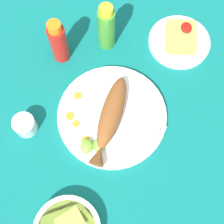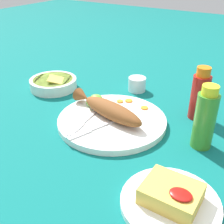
{
  "view_description": "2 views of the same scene",
  "coord_description": "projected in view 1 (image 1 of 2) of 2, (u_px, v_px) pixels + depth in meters",
  "views": [
    {
      "loc": [
        -0.31,
        -0.02,
        0.86
      ],
      "look_at": [
        0.0,
        0.0,
        0.04
      ],
      "focal_mm": 50.0,
      "sensor_mm": 36.0,
      "label": 1
    },
    {
      "loc": [
        0.38,
        -0.6,
        0.43
      ],
      "look_at": [
        0.0,
        0.0,
        0.04
      ],
      "focal_mm": 45.0,
      "sensor_mm": 36.0,
      "label": 2
    }
  ],
  "objects": [
    {
      "name": "main_plate",
      "position": [
        112.0,
        116.0,
        0.91
      ],
      "size": [
        0.32,
        0.32,
        0.02
      ],
      "primitive_type": "cylinder",
      "color": "white",
      "rests_on": "ground_plane"
    },
    {
      "name": "fork_far",
      "position": [
        133.0,
        133.0,
        0.88
      ],
      "size": [
        0.03,
        0.19,
        0.0
      ],
      "rotation": [
        0.0,
        0.0,
        4.82
      ],
      "color": "silver",
      "rests_on": "main_plate"
    },
    {
      "name": "carrot_slice_near",
      "position": [
        78.0,
        96.0,
        0.92
      ],
      "size": [
        0.02,
        0.02,
        0.0
      ],
      "primitive_type": "cylinder",
      "color": "orange",
      "rests_on": "main_plate"
    },
    {
      "name": "fried_fish",
      "position": [
        110.0,
        117.0,
        0.87
      ],
      "size": [
        0.27,
        0.11,
        0.05
      ],
      "rotation": [
        0.0,
        0.0,
        -0.22
      ],
      "color": "brown",
      "rests_on": "main_plate"
    },
    {
      "name": "hot_sauce_bottle_green",
      "position": [
        106.0,
        28.0,
        0.93
      ],
      "size": [
        0.05,
        0.05,
        0.17
      ],
      "color": "#3D8428",
      "rests_on": "ground_plane"
    },
    {
      "name": "ground_plane",
      "position": [
        112.0,
        117.0,
        0.92
      ],
      "size": [
        4.0,
        4.0,
        0.0
      ],
      "primitive_type": "plane",
      "color": "#0C605B"
    },
    {
      "name": "lime_wedge_main",
      "position": [
        87.0,
        146.0,
        0.85
      ],
      "size": [
        0.04,
        0.04,
        0.02
      ],
      "primitive_type": "ellipsoid",
      "color": "#6BB233",
      "rests_on": "main_plate"
    },
    {
      "name": "salt_cup",
      "position": [
        25.0,
        125.0,
        0.88
      ],
      "size": [
        0.06,
        0.06,
        0.05
      ],
      "color": "silver",
      "rests_on": "ground_plane"
    },
    {
      "name": "fries_pile",
      "position": [
        181.0,
        37.0,
        0.98
      ],
      "size": [
        0.11,
        0.09,
        0.04
      ],
      "color": "gold",
      "rests_on": "side_plate_fries"
    },
    {
      "name": "lime_wedge_side",
      "position": [
        99.0,
        145.0,
        0.86
      ],
      "size": [
        0.04,
        0.03,
        0.02
      ],
      "primitive_type": "ellipsoid",
      "color": "#6BB233",
      "rests_on": "main_plate"
    },
    {
      "name": "carrot_slice_mid",
      "position": [
        76.0,
        124.0,
        0.89
      ],
      "size": [
        0.02,
        0.02,
        0.0
      ],
      "primitive_type": "cylinder",
      "color": "orange",
      "rests_on": "main_plate"
    },
    {
      "name": "side_plate_fries",
      "position": [
        179.0,
        42.0,
        1.0
      ],
      "size": [
        0.2,
        0.2,
        0.01
      ],
      "primitive_type": "cylinder",
      "color": "white",
      "rests_on": "ground_plane"
    },
    {
      "name": "hot_sauce_bottle_red",
      "position": [
        58.0,
        42.0,
        0.92
      ],
      "size": [
        0.05,
        0.05,
        0.16
      ],
      "color": "#B21914",
      "rests_on": "ground_plane"
    },
    {
      "name": "fork_near",
      "position": [
        140.0,
        119.0,
        0.89
      ],
      "size": [
        0.08,
        0.18,
        0.0
      ],
      "rotation": [
        0.0,
        0.0,
        4.36
      ],
      "color": "silver",
      "rests_on": "main_plate"
    },
    {
      "name": "carrot_slice_far",
      "position": [
        70.0,
        116.0,
        0.9
      ],
      "size": [
        0.02,
        0.02,
        0.0
      ],
      "primitive_type": "cylinder",
      "color": "orange",
      "rests_on": "main_plate"
    },
    {
      "name": "carrot_slice_extra",
      "position": [
        86.0,
        141.0,
        0.87
      ],
      "size": [
        0.03,
        0.03,
        0.0
      ],
      "primitive_type": "cylinder",
      "color": "orange",
      "rests_on": "main_plate"
    }
  ]
}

